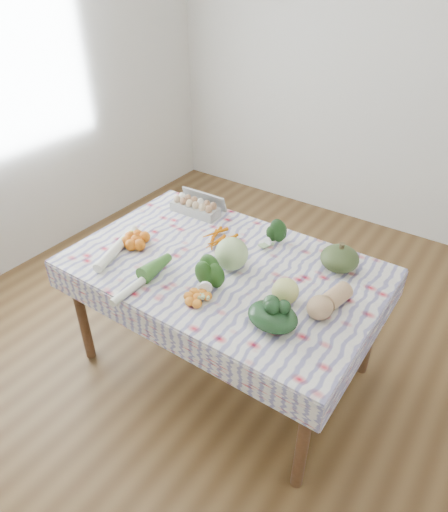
{
  "coord_description": "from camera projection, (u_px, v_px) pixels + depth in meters",
  "views": [
    {
      "loc": [
        1.14,
        -1.65,
        2.2
      ],
      "look_at": [
        0.0,
        0.0,
        0.82
      ],
      "focal_mm": 32.0,
      "sensor_mm": 36.0,
      "label": 1
    }
  ],
  "objects": [
    {
      "name": "ground",
      "position": [
        224.0,
        362.0,
        2.9
      ],
      "size": [
        4.5,
        4.5,
        0.0
      ],
      "primitive_type": "plane",
      "color": "#54381C",
      "rests_on": "ground"
    },
    {
      "name": "wall_back",
      "position": [
        385.0,
        65.0,
        3.63
      ],
      "size": [
        4.0,
        0.04,
        2.8
      ],
      "primitive_type": "cube",
      "color": "silver",
      "rests_on": "ground"
    },
    {
      "name": "dining_table",
      "position": [
        224.0,
        277.0,
        2.51
      ],
      "size": [
        1.6,
        1.0,
        0.75
      ],
      "color": "brown",
      "rests_on": "ground"
    },
    {
      "name": "tablecloth",
      "position": [
        224.0,
        266.0,
        2.47
      ],
      "size": [
        1.66,
        1.06,
        0.01
      ],
      "primitive_type": "cube",
      "color": "silver",
      "rests_on": "dining_table"
    },
    {
      "name": "egg_carton",
      "position": [
        195.0,
        207.0,
        2.91
      ],
      "size": [
        0.33,
        0.14,
        0.09
      ],
      "primitive_type": "cube",
      "rotation": [
        0.0,
        0.0,
        0.03
      ],
      "color": "#A8A8A3",
      "rests_on": "tablecloth"
    },
    {
      "name": "carrot_bunch",
      "position": [
        217.0,
        241.0,
        2.63
      ],
      "size": [
        0.2,
        0.18,
        0.04
      ],
      "primitive_type": "cube",
      "rotation": [
        0.0,
        0.0,
        -0.01
      ],
      "color": "#CC6201",
      "rests_on": "tablecloth"
    },
    {
      "name": "kale_bunch",
      "position": [
        273.0,
        235.0,
        2.6
      ],
      "size": [
        0.16,
        0.15,
        0.12
      ],
      "primitive_type": "ellipsoid",
      "rotation": [
        0.0,
        0.0,
        -0.28
      ],
      "color": "black",
      "rests_on": "tablecloth"
    },
    {
      "name": "kabocha_squash",
      "position": [
        340.0,
        258.0,
        2.4
      ],
      "size": [
        0.27,
        0.27,
        0.13
      ],
      "primitive_type": "ellipsoid",
      "rotation": [
        0.0,
        0.0,
        0.4
      ],
      "color": "#3D4E25",
      "rests_on": "tablecloth"
    },
    {
      "name": "cabbage",
      "position": [
        232.0,
        254.0,
        2.39
      ],
      "size": [
        0.23,
        0.23,
        0.18
      ],
      "primitive_type": "sphere",
      "rotation": [
        0.0,
        0.0,
        -0.35
      ],
      "color": "#AFD384",
      "rests_on": "tablecloth"
    },
    {
      "name": "butternut_squash",
      "position": [
        329.0,
        300.0,
        2.13
      ],
      "size": [
        0.17,
        0.28,
        0.12
      ],
      "primitive_type": "ellipsoid",
      "rotation": [
        0.0,
        0.0,
        -0.2
      ],
      "color": "tan",
      "rests_on": "tablecloth"
    },
    {
      "name": "orange_cluster",
      "position": [
        136.0,
        240.0,
        2.6
      ],
      "size": [
        0.28,
        0.28,
        0.07
      ],
      "primitive_type": "cube",
      "rotation": [
        0.0,
        0.0,
        0.42
      ],
      "color": "orange",
      "rests_on": "tablecloth"
    },
    {
      "name": "broccoli",
      "position": [
        207.0,
        278.0,
        2.27
      ],
      "size": [
        0.22,
        0.22,
        0.12
      ],
      "primitive_type": "ellipsoid",
      "rotation": [
        0.0,
        0.0,
        0.49
      ],
      "color": "#234E18",
      "rests_on": "tablecloth"
    },
    {
      "name": "mandarin_cluster",
      "position": [
        198.0,
        297.0,
        2.2
      ],
      "size": [
        0.17,
        0.17,
        0.05
      ],
      "primitive_type": "cube",
      "rotation": [
        0.0,
        0.0,
        -0.08
      ],
      "color": "orange",
      "rests_on": "tablecloth"
    },
    {
      "name": "grapefruit",
      "position": [
        285.0,
        291.0,
        2.17
      ],
      "size": [
        0.15,
        0.15,
        0.13
      ],
      "primitive_type": "sphere",
      "rotation": [
        0.0,
        0.0,
        0.13
      ],
      "color": "#D3D871",
      "rests_on": "tablecloth"
    },
    {
      "name": "spinach_bag",
      "position": [
        273.0,
        317.0,
        2.05
      ],
      "size": [
        0.28,
        0.24,
        0.1
      ],
      "primitive_type": "ellipsoid",
      "rotation": [
        0.0,
        0.0,
        -0.26
      ],
      "color": "black",
      "rests_on": "tablecloth"
    },
    {
      "name": "daikon",
      "position": [
        115.0,
        250.0,
        2.53
      ],
      "size": [
        0.16,
        0.38,
        0.06
      ],
      "primitive_type": "cylinder",
      "rotation": [
        1.57,
        0.0,
        0.29
      ],
      "color": "white",
      "rests_on": "tablecloth"
    },
    {
      "name": "leek",
      "position": [
        142.0,
        281.0,
        2.31
      ],
      "size": [
        0.05,
        0.42,
        0.05
      ],
      "primitive_type": "cylinder",
      "rotation": [
        1.57,
        0.0,
        0.01
      ],
      "color": "white",
      "rests_on": "tablecloth"
    }
  ]
}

